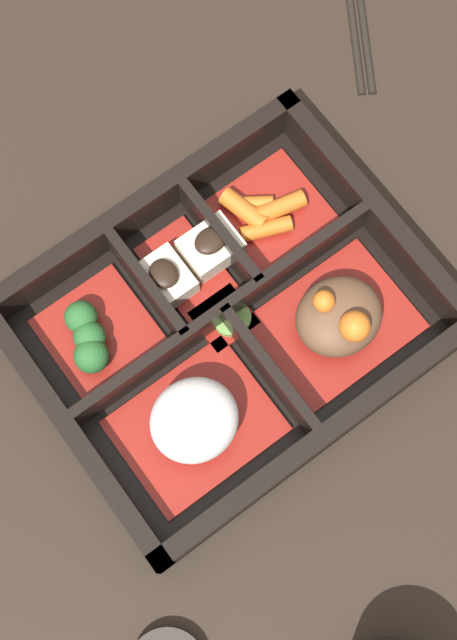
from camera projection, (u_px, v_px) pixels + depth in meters
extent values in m
plane|color=black|center=(228.00, 329.00, 0.70)|extent=(3.00, 3.00, 0.00)
cube|color=black|center=(228.00, 327.00, 0.69)|extent=(0.30, 0.24, 0.01)
cube|color=black|center=(143.00, 210.00, 0.70)|extent=(0.30, 0.01, 0.05)
cube|color=black|center=(320.00, 440.00, 0.65)|extent=(0.30, 0.01, 0.05)
cube|color=black|center=(374.00, 217.00, 0.70)|extent=(0.01, 0.24, 0.05)
cube|color=black|center=(72.00, 432.00, 0.65)|extent=(0.01, 0.24, 0.05)
cube|color=black|center=(224.00, 314.00, 0.68)|extent=(0.27, 0.01, 0.05)
cube|color=black|center=(221.00, 240.00, 0.69)|extent=(0.01, 0.10, 0.05)
cube|color=black|center=(149.00, 290.00, 0.68)|extent=(0.01, 0.10, 0.05)
cube|color=black|center=(268.00, 372.00, 0.67)|extent=(0.01, 0.11, 0.05)
cube|color=maroon|center=(336.00, 324.00, 0.69)|extent=(0.11, 0.09, 0.01)
ellipsoid|color=brown|center=(339.00, 316.00, 0.67)|extent=(0.07, 0.06, 0.04)
sphere|color=#D1661E|center=(355.00, 326.00, 0.64)|extent=(0.02, 0.02, 0.02)
sphere|color=#D1661E|center=(324.00, 301.00, 0.65)|extent=(0.02, 0.02, 0.02)
cube|color=maroon|center=(196.00, 426.00, 0.66)|extent=(0.11, 0.09, 0.01)
ellipsoid|color=silver|center=(194.00, 420.00, 0.64)|extent=(0.07, 0.06, 0.05)
cube|color=maroon|center=(272.00, 212.00, 0.71)|extent=(0.08, 0.08, 0.01)
cylinder|color=#D1661E|center=(253.00, 203.00, 0.71)|extent=(0.03, 0.03, 0.01)
cylinder|color=#D1661E|center=(266.00, 229.00, 0.70)|extent=(0.04, 0.03, 0.01)
cylinder|color=#D1661E|center=(281.00, 207.00, 0.70)|extent=(0.04, 0.02, 0.01)
cylinder|color=#D1661E|center=(244.00, 210.00, 0.70)|extent=(0.02, 0.04, 0.01)
cube|color=maroon|center=(187.00, 271.00, 0.70)|extent=(0.05, 0.08, 0.01)
cube|color=beige|center=(211.00, 248.00, 0.69)|extent=(0.04, 0.04, 0.02)
ellipsoid|color=black|center=(210.00, 241.00, 0.68)|extent=(0.03, 0.02, 0.01)
cube|color=beige|center=(165.00, 280.00, 0.68)|extent=(0.04, 0.04, 0.02)
ellipsoid|color=black|center=(164.00, 274.00, 0.67)|extent=(0.02, 0.02, 0.01)
cube|color=maroon|center=(98.00, 332.00, 0.68)|extent=(0.08, 0.08, 0.01)
sphere|color=#265B28|center=(91.00, 356.00, 0.66)|extent=(0.03, 0.03, 0.03)
sphere|color=#265B28|center=(90.00, 337.00, 0.67)|extent=(0.03, 0.03, 0.03)
sphere|color=#265B28|center=(81.00, 317.00, 0.67)|extent=(0.03, 0.03, 0.03)
cube|color=maroon|center=(224.00, 319.00, 0.69)|extent=(0.04, 0.04, 0.01)
cylinder|color=#75A84C|center=(234.00, 315.00, 0.68)|extent=(0.02, 0.02, 0.01)
cylinder|color=#75A84C|center=(226.00, 316.00, 0.68)|extent=(0.02, 0.02, 0.01)
cylinder|color=#75A84C|center=(232.00, 314.00, 0.68)|extent=(0.02, 0.02, 0.00)
cylinder|color=#75A84C|center=(223.00, 321.00, 0.68)|extent=(0.02, 0.02, 0.01)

